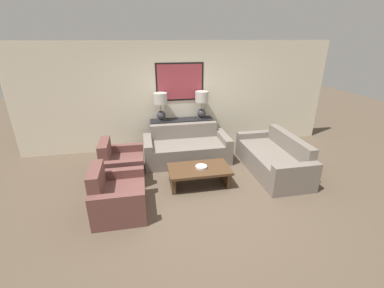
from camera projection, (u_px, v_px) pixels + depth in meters
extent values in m
plane|color=brown|center=(200.00, 193.00, 4.83)|extent=(20.00, 20.00, 0.00)
cube|color=beige|center=(180.00, 97.00, 6.49)|extent=(7.90, 0.10, 2.65)
cube|color=black|center=(180.00, 82.00, 6.30)|extent=(1.18, 0.01, 0.92)
cube|color=#9E3842|center=(180.00, 82.00, 6.29)|extent=(1.10, 0.02, 0.84)
cube|color=black|center=(182.00, 134.00, 6.59)|extent=(1.57, 0.39, 0.81)
cylinder|color=#333338|center=(161.00, 120.00, 6.34)|extent=(0.19, 0.19, 0.02)
sphere|color=#333338|center=(161.00, 115.00, 6.30)|extent=(0.22, 0.22, 0.22)
cylinder|color=#8C7A51|center=(161.00, 107.00, 6.22)|extent=(0.02, 0.02, 0.18)
cylinder|color=#B2ADA3|center=(160.00, 98.00, 6.14)|extent=(0.33, 0.33, 0.26)
cylinder|color=#333338|center=(202.00, 118.00, 6.53)|extent=(0.19, 0.19, 0.02)
sphere|color=#333338|center=(202.00, 113.00, 6.48)|extent=(0.22, 0.22, 0.22)
cylinder|color=#8C7A51|center=(202.00, 105.00, 6.40)|extent=(0.02, 0.02, 0.18)
cylinder|color=#B2ADA3|center=(202.00, 97.00, 6.32)|extent=(0.33, 0.33, 0.26)
cube|color=slate|center=(188.00, 153.00, 5.93)|extent=(1.60, 0.74, 0.46)
cube|color=slate|center=(184.00, 139.00, 6.28)|extent=(1.60, 0.18, 0.80)
cube|color=slate|center=(148.00, 152.00, 5.83)|extent=(0.18, 0.92, 0.60)
cube|color=slate|center=(223.00, 146.00, 6.15)|extent=(0.18, 0.92, 0.60)
cube|color=slate|center=(268.00, 162.00, 5.52)|extent=(0.74, 1.60, 0.46)
cube|color=slate|center=(288.00, 153.00, 5.54)|extent=(0.18, 1.60, 0.80)
cube|color=slate|center=(255.00, 143.00, 6.32)|extent=(0.92, 0.18, 0.60)
cube|color=slate|center=(295.00, 179.00, 4.71)|extent=(0.92, 0.18, 0.60)
cube|color=#4C331E|center=(199.00, 169.00, 4.97)|extent=(1.19, 0.67, 0.05)
cube|color=#4C331E|center=(172.00, 180.00, 4.94)|extent=(0.07, 0.54, 0.32)
cube|color=#4C331E|center=(225.00, 175.00, 5.13)|extent=(0.07, 0.54, 0.32)
cylinder|color=beige|center=(201.00, 167.00, 4.95)|extent=(0.23, 0.23, 0.04)
cube|color=brown|center=(128.00, 168.00, 5.29)|extent=(0.65, 0.68, 0.42)
cube|color=brown|center=(106.00, 161.00, 5.14)|extent=(0.18, 0.68, 0.83)
cube|color=brown|center=(122.00, 175.00, 4.88)|extent=(0.83, 0.14, 0.58)
cube|color=brown|center=(124.00, 157.00, 5.62)|extent=(0.83, 0.14, 0.58)
cube|color=brown|center=(126.00, 200.00, 4.26)|extent=(0.65, 0.68, 0.42)
cube|color=brown|center=(98.00, 192.00, 4.11)|extent=(0.18, 0.68, 0.83)
cube|color=brown|center=(118.00, 212.00, 3.84)|extent=(0.83, 0.14, 0.58)
cube|color=brown|center=(121.00, 184.00, 4.58)|extent=(0.83, 0.14, 0.58)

